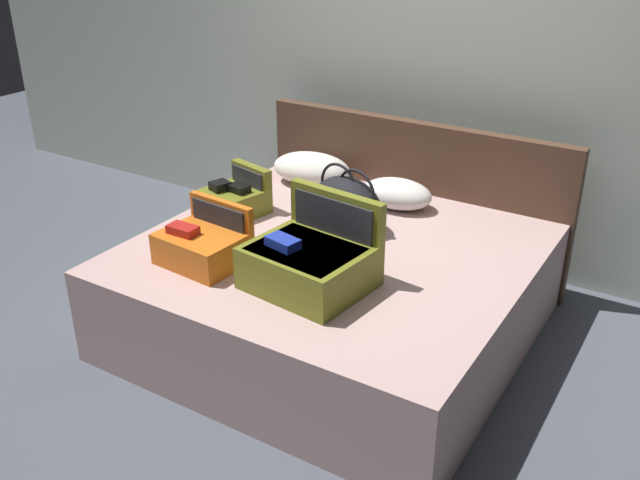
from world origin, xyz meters
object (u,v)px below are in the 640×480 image
Objects in this scene: bed at (334,290)px; hard_case_medium at (203,244)px; duffel_bag at (347,202)px; hard_case_large at (310,261)px; pillow_center_head at (397,194)px; hard_case_small at (235,198)px; pillow_near_headboard at (312,169)px.

hard_case_medium is at bearing -134.33° from bed.
bed is 0.48m from duffel_bag.
duffel_bag reaches higher than bed.
hard_case_large is 1.05m from pillow_center_head.
duffel_bag is at bearing -106.14° from pillow_center_head.
hard_case_large reaches higher than hard_case_small.
hard_case_large is 1.54× the size of hard_case_small.
pillow_near_headboard is at bearing 128.79° from hard_case_large.
duffel_bag reaches higher than hard_case_small.
duffel_bag is at bearing -41.25° from pillow_near_headboard.
hard_case_medium is 0.62m from hard_case_small.
hard_case_large is 1.13× the size of pillow_near_headboard.
duffel_bag is (-0.18, 0.65, 0.02)m from hard_case_large.
hard_case_small is 0.90× the size of pillow_center_head.
hard_case_medium is 1.14× the size of hard_case_small.
bed is at bearing -74.32° from duffel_bag.
duffel_bag is (-0.07, 0.26, 0.40)m from bed.
bed is 0.73m from pillow_center_head.
hard_case_medium is at bearing -114.24° from pillow_center_head.
duffel_bag is at bearing 66.57° from hard_case_medium.
hard_case_medium reaches higher than bed.
pillow_near_headboard reaches higher than pillow_center_head.
pillow_near_headboard reaches higher than bed.
hard_case_medium is 1.02× the size of pillow_center_head.
pillow_near_headboard is (-0.12, 1.18, 0.00)m from hard_case_medium.
hard_case_large reaches higher than duffel_bag.
duffel_bag is 0.41m from pillow_center_head.
duffel_bag is 1.15× the size of pillow_center_head.
bed is 0.80m from hard_case_small.
bed is at bearing -93.62° from pillow_center_head.
pillow_center_head is at bearing 73.86° from duffel_bag.
duffel_bag is 0.68m from pillow_near_headboard.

